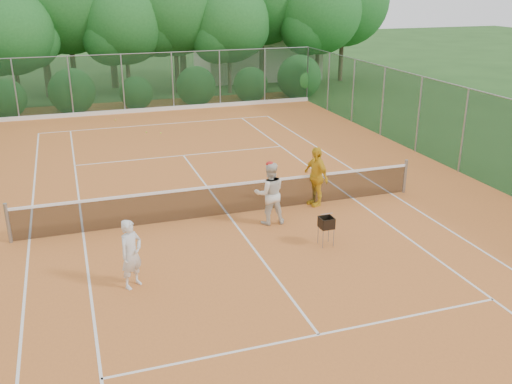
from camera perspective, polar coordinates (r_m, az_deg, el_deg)
ground at (r=16.80m, az=-2.81°, el=-2.34°), size 120.00×120.00×0.00m
clay_court at (r=16.79m, az=-2.81°, el=-2.31°), size 18.00×36.00×0.02m
club_building at (r=41.39m, az=0.07°, el=13.45°), size 8.00×5.00×3.00m
tennis_net at (r=16.60m, az=-2.84°, el=-0.65°), size 11.97×0.10×1.10m
player_white at (r=12.94m, az=-12.37°, el=-6.07°), size 0.70×0.66×1.60m
player_center_grp at (r=15.88m, az=1.37°, el=-0.11°), size 0.94×0.77×1.83m
player_yellow at (r=17.31m, az=6.01°, el=1.58°), size 0.67×1.14×1.83m
ball_hopper at (r=14.76m, az=7.05°, el=-3.11°), size 0.34×0.34×0.77m
stray_ball_a at (r=26.38m, az=-10.91°, el=5.90°), size 0.07×0.07×0.07m
stray_ball_b at (r=29.13m, az=-13.89°, el=7.03°), size 0.07×0.07×0.07m
stray_ball_c at (r=26.10m, az=-9.50°, el=5.83°), size 0.07×0.07×0.07m
court_markings at (r=16.79m, az=-2.81°, el=-2.27°), size 11.03×23.83×0.01m
fence_back at (r=30.62m, az=-10.74°, el=10.70°), size 18.07×0.07×3.00m
tropical_treeline at (r=35.62m, az=-10.05°, el=17.87°), size 32.10×8.49×15.03m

